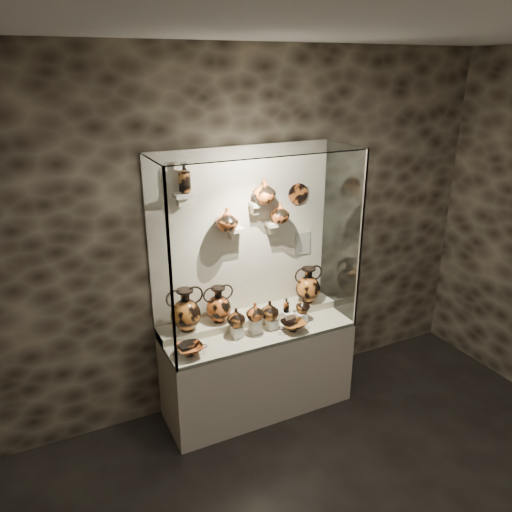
{
  "coord_description": "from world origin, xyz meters",
  "views": [
    {
      "loc": [
        -1.74,
        -1.33,
        3.02
      ],
      "look_at": [
        0.03,
        2.28,
        1.48
      ],
      "focal_mm": 35.0,
      "sensor_mm": 36.0,
      "label": 1
    }
  ],
  "objects": [
    {
      "name": "ovoid_vase_a",
      "position": [
        -0.19,
        2.38,
        1.82
      ],
      "size": [
        0.24,
        0.24,
        0.2
      ],
      "primitive_type": "imported",
      "rotation": [
        0.0,
        0.0,
        -0.36
      ],
      "color": "#C65923",
      "rests_on": "bracket_ca"
    },
    {
      "name": "amphora_right",
      "position": [
        0.61,
        2.33,
        1.08
      ],
      "size": [
        0.37,
        0.37,
        0.35
      ],
      "primitive_type": null,
      "rotation": [
        0.0,
        0.0,
        0.42
      ],
      "color": "#9F561E",
      "rests_on": "rear_tier"
    },
    {
      "name": "info_placard",
      "position": [
        0.62,
        2.47,
        1.44
      ],
      "size": [
        0.16,
        0.01,
        0.22
      ],
      "primitive_type": "cube",
      "color": "beige",
      "rests_on": "back_panel"
    },
    {
      "name": "glass_right",
      "position": [
        0.85,
        2.18,
        1.6
      ],
      "size": [
        0.01,
        0.6,
        1.6
      ],
      "primitive_type": "cube",
      "color": "white",
      "rests_on": "plinth"
    },
    {
      "name": "pedestal_d",
      "position": [
        0.28,
        2.13,
        0.89
      ],
      "size": [
        0.09,
        0.09,
        0.12
      ],
      "primitive_type": "cube",
      "color": "white",
      "rests_on": "front_tier"
    },
    {
      "name": "jug_e",
      "position": [
        0.44,
        2.15,
        0.98
      ],
      "size": [
        0.17,
        0.17,
        0.14
      ],
      "primitive_type": "imported",
      "rotation": [
        0.0,
        0.0,
        -0.39
      ],
      "color": "#9F561E",
      "rests_on": "pedestal_e"
    },
    {
      "name": "frame_post_left",
      "position": [
        -0.84,
        1.89,
        1.6
      ],
      "size": [
        0.02,
        0.02,
        1.6
      ],
      "primitive_type": "cube",
      "color": "gray",
      "rests_on": "plinth"
    },
    {
      "name": "amphora_mid",
      "position": [
        -0.31,
        2.34,
        1.07
      ],
      "size": [
        0.35,
        0.35,
        0.33
      ],
      "primitive_type": null,
      "rotation": [
        0.0,
        0.0,
        -0.38
      ],
      "color": "#C65923",
      "rests_on": "rear_tier"
    },
    {
      "name": "frame_post_right",
      "position": [
        0.84,
        1.89,
        1.6
      ],
      "size": [
        0.02,
        0.02,
        1.6
      ],
      "primitive_type": "cube",
      "color": "gray",
      "rests_on": "plinth"
    },
    {
      "name": "front_tier",
      "position": [
        0.0,
        2.18,
        0.82
      ],
      "size": [
        1.68,
        0.58,
        0.03
      ],
      "primitive_type": "cube",
      "color": "#C0B394",
      "rests_on": "plinth"
    },
    {
      "name": "amphora_left",
      "position": [
        -0.61,
        2.32,
        1.09
      ],
      "size": [
        0.34,
        0.34,
        0.38
      ],
      "primitive_type": null,
      "rotation": [
        0.0,
        0.0,
        -0.14
      ],
      "color": "#9F561E",
      "rests_on": "rear_tier"
    },
    {
      "name": "kylix_left",
      "position": [
        -0.69,
        2.02,
        0.89
      ],
      "size": [
        0.32,
        0.29,
        0.11
      ],
      "primitive_type": null,
      "rotation": [
        0.0,
        0.0,
        -0.23
      ],
      "color": "#C65923",
      "rests_on": "front_tier"
    },
    {
      "name": "wall_back",
      "position": [
        0.0,
        2.5,
        1.6
      ],
      "size": [
        5.0,
        0.02,
        3.2
      ],
      "primitive_type": "cube",
      "color": "black",
      "rests_on": "ground"
    },
    {
      "name": "ovoid_vase_c",
      "position": [
        0.32,
        2.38,
        1.81
      ],
      "size": [
        0.23,
        0.23,
        0.18
      ],
      "primitive_type": "imported",
      "rotation": [
        0.0,
        0.0,
        -0.41
      ],
      "color": "#C65923",
      "rests_on": "bracket_cc"
    },
    {
      "name": "bracket_ul",
      "position": [
        -0.55,
        2.42,
        2.05
      ],
      "size": [
        0.14,
        0.12,
        0.04
      ],
      "primitive_type": "cube",
      "color": "beige",
      "rests_on": "back_panel"
    },
    {
      "name": "bracket_cc",
      "position": [
        0.28,
        2.42,
        1.7
      ],
      "size": [
        0.14,
        0.12,
        0.04
      ],
      "primitive_type": "cube",
      "color": "beige",
      "rests_on": "back_panel"
    },
    {
      "name": "wall_plate",
      "position": [
        0.55,
        2.47,
        1.93
      ],
      "size": [
        0.19,
        0.02,
        0.19
      ],
      "primitive_type": "cylinder",
      "rotation": [
        1.57,
        0.0,
        0.0
      ],
      "color": "#AA5221",
      "rests_on": "back_panel"
    },
    {
      "name": "bracket_cb",
      "position": [
        0.1,
        2.42,
        1.9
      ],
      "size": [
        0.1,
        0.12,
        0.04
      ],
      "primitive_type": "cube",
      "color": "beige",
      "rests_on": "back_panel"
    },
    {
      "name": "back_panel",
      "position": [
        0.0,
        2.5,
        1.6
      ],
      "size": [
        1.7,
        0.03,
        1.6
      ],
      "primitive_type": "cube",
      "color": "beige",
      "rests_on": "plinth"
    },
    {
      "name": "lekythos_small",
      "position": [
        0.27,
        2.15,
        1.02
      ],
      "size": [
        0.07,
        0.07,
        0.15
      ],
      "primitive_type": null,
      "rotation": [
        0.0,
        0.0,
        0.13
      ],
      "color": "#C65923",
      "rests_on": "pedestal_d"
    },
    {
      "name": "pedestal_c",
      "position": [
        0.12,
        2.13,
        0.88
      ],
      "size": [
        0.09,
        0.09,
        0.09
      ],
      "primitive_type": "cube",
      "color": "white",
      "rests_on": "front_tier"
    },
    {
      "name": "jug_c",
      "position": [
        0.1,
        2.15,
        1.01
      ],
      "size": [
        0.19,
        0.19,
        0.17
      ],
      "primitive_type": "imported",
      "rotation": [
        0.0,
        0.0,
        0.16
      ],
      "color": "#9F561E",
      "rests_on": "pedestal_c"
    },
    {
      "name": "bracket_ca",
      "position": [
        -0.1,
        2.42,
        1.7
      ],
      "size": [
        0.14,
        0.12,
        0.04
      ],
      "primitive_type": "cube",
      "color": "beige",
      "rests_on": "back_panel"
    },
    {
      "name": "pedestal_b",
      "position": [
        -0.05,
        2.13,
        0.9
      ],
      "size": [
        0.09,
        0.09,
        0.13
      ],
      "primitive_type": "cube",
      "color": "white",
      "rests_on": "front_tier"
    },
    {
      "name": "jug_a",
      "position": [
        -0.22,
        2.15,
        1.01
      ],
      "size": [
        0.2,
        0.2,
        0.16
      ],
      "primitive_type": "imported",
      "rotation": [
        0.0,
        0.0,
        0.36
      ],
      "color": "#9F561E",
      "rests_on": "pedestal_a"
    },
    {
      "name": "pedestal_e",
      "position": [
        0.42,
        2.13,
        0.87
      ],
      "size": [
        0.09,
        0.09,
        0.08
      ],
      "primitive_type": "cube",
      "color": "white",
      "rests_on": "front_tier"
    },
    {
      "name": "ovoid_vase_b",
      "position": [
        0.15,
        2.37,
        2.02
      ],
      "size": [
        0.23,
        0.23,
        0.21
      ],
      "primitive_type": "imported",
      "rotation": [
        0.0,
        0.0,
        0.17
      ],
      "color": "#C65923",
      "rests_on": "bracket_cb"
    },
    {
      "name": "rear_tier",
      "position": [
        0.0,
        2.35,
        0.85
      ],
      "size": [
        1.7,
        0.25,
        0.1
      ],
      "primitive_type": "cube",
      "color": "#C0B394",
      "rests_on": "plinth"
    },
    {
      "name": "pedestal_a",
      "position": [
        -0.22,
        2.13,
        0.88
      ],
      "size": [
        0.09,
        0.09,
        0.1
      ],
      "primitive_type": "cube",
      "color": "white",
      "rests_on": "front_tier"
    },
    {
      "name": "glass_top",
      "position": [
        0.0,
        2.18,
        2.4
      ],
      "size": [
        1.7,
        0.6,
        0.01
      ],
      "primitive_type": "cube",
      "color": "white",
      "rests_on": "back_panel"
    },
    {
      "name": "jug_b",
      "position": [
        -0.06,
        2.11,
        1.04
      ],
      "size": [
        0.21,
        0.21,
        0.16
      ],
      "primitive_type": "imported",
      "rotation": [
        0.0,
        0.0,
        0.42
      ],
      "color": "#C65923",
      "rests_on": "pedestal_b"
    },
    {
      "name": "glass_front",
      "position": [
        0.0,
        1.88,
        1.6
      ],
      "size": [
        1.7,
        0.01,
        1.6
      ],
      "primitive_type": "cube",
      "color": "white",
      "rests_on": "plinth"
    },
    {
      "name": "glass_left",
      "position": [
        -0.85,
        2.18,
        1.6
      ],
      "size": [
        0.01,
        0.6,
        1.6
      ],
      "primitive_type": "cube",
      "color": "white",
      "rests_on": "plinth"
    },
    {
      "name": "lekythos_tall",
      "position": [
        -0.53,
        2.42,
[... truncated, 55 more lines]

